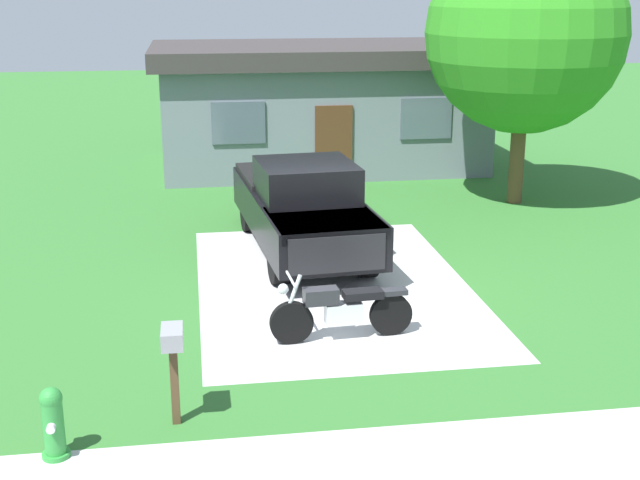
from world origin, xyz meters
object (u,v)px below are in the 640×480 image
pickup_truck (302,205)px  mailbox (173,350)px  fire_hydrant (53,423)px  neighbor_house (320,104)px  motorcycle (341,310)px  shade_tree (525,33)px

pickup_truck → mailbox: size_ratio=4.57×
mailbox → fire_hydrant: bearing=-156.4°
pickup_truck → neighbor_house: neighbor_house is taller
pickup_truck → mailbox: bearing=-109.9°
pickup_truck → neighbor_house: (1.61, 8.32, 0.84)m
mailbox → neighbor_house: 15.65m
fire_hydrant → mailbox: size_ratio=0.69×
motorcycle → pickup_truck: pickup_truck is taller
fire_hydrant → motorcycle: bearing=36.6°
pickup_truck → fire_hydrant: bearing=-117.3°
pickup_truck → neighbor_house: size_ratio=0.60×
mailbox → pickup_truck: bearing=70.1°
shade_tree → neighbor_house: 7.00m
motorcycle → mailbox: (-2.45, -2.24, 0.51)m
motorcycle → neighbor_house: bearing=82.8°
mailbox → shade_tree: bearing=50.5°
mailbox → neighbor_house: (4.06, 15.09, 0.81)m
shade_tree → pickup_truck: bearing=-151.4°
motorcycle → pickup_truck: size_ratio=0.38×
motorcycle → fire_hydrant: size_ratio=2.54×
motorcycle → shade_tree: shade_tree is taller
pickup_truck → fire_hydrant: pickup_truck is taller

